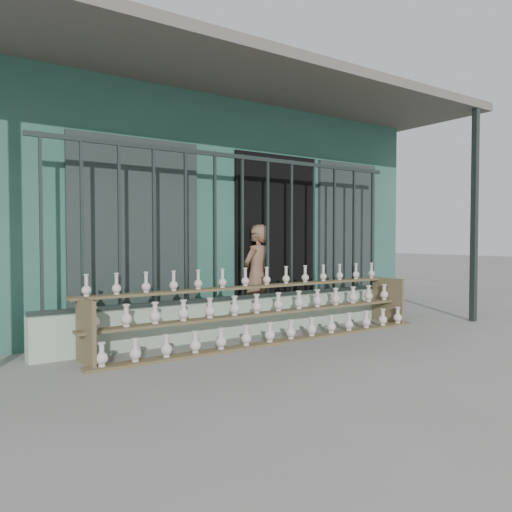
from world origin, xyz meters
TOP-DOWN VIEW (x-y plane):
  - ground at (0.00, 0.00)m, footprint 60.00×60.00m
  - workshop_building at (0.00, 4.23)m, footprint 7.40×6.60m
  - parapet_wall at (0.00, 1.30)m, footprint 5.00×0.20m
  - security_fence at (-0.00, 1.30)m, footprint 5.00×0.04m
  - shelf_rack at (0.10, 0.88)m, footprint 4.50×0.68m
  - elderly_woman at (0.46, 1.65)m, footprint 0.60×0.50m

SIDE VIEW (x-z plane):
  - ground at x=0.00m, z-range 0.00..0.00m
  - parapet_wall at x=0.00m, z-range 0.00..0.45m
  - shelf_rack at x=0.10m, z-range -0.06..0.79m
  - elderly_woman at x=0.46m, z-range 0.00..1.40m
  - security_fence at x=0.00m, z-range 0.45..2.25m
  - workshop_building at x=0.00m, z-range 0.02..3.23m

